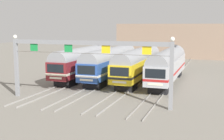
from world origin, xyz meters
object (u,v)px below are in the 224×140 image
commuter_train_maroon (85,61)px  catenary_gantry (87,54)px  commuter_train_blue (111,62)px  commuter_train_yellow (139,63)px  commuter_train_stainless (168,64)px

commuter_train_maroon → catenary_gantry: 15.09m
commuter_train_maroon → commuter_train_blue: 4.19m
commuter_train_maroon → catenary_gantry: catenary_gantry is taller
commuter_train_blue → catenary_gantry: (2.10, -13.49, 2.44)m
commuter_train_maroon → commuter_train_yellow: size_ratio=1.00×
commuter_train_blue → commuter_train_stainless: commuter_train_stainless is taller
commuter_train_blue → commuter_train_yellow: bearing=0.1°
commuter_train_yellow → commuter_train_stainless: 4.19m
commuter_train_stainless → catenary_gantry: bearing=-115.0°
commuter_train_blue → catenary_gantry: catenary_gantry is taller
catenary_gantry → commuter_train_maroon: bearing=115.0°
commuter_train_maroon → catenary_gantry: bearing=-65.0°
commuter_train_blue → commuter_train_yellow: size_ratio=1.00×
commuter_train_yellow → commuter_train_stainless: same height
commuter_train_yellow → catenary_gantry: bearing=-98.8°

